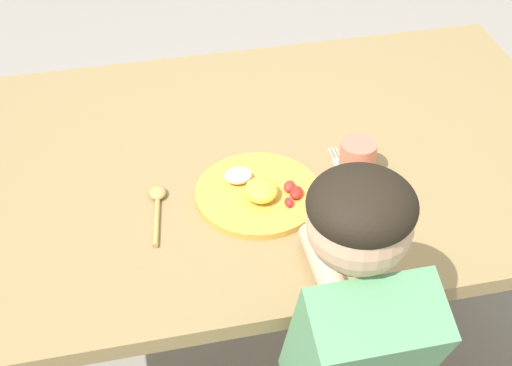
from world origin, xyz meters
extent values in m
plane|color=gray|center=(0.00, 0.00, 0.00)|extent=(8.00, 8.00, 0.00)
cube|color=olive|center=(0.00, 0.00, 0.71)|extent=(1.47, 0.95, 0.04)
cube|color=olive|center=(-0.65, 0.39, 0.35)|extent=(0.06, 0.06, 0.69)
cube|color=olive|center=(0.65, 0.39, 0.35)|extent=(0.06, 0.06, 0.69)
cylinder|color=gold|center=(-0.07, -0.14, 0.74)|extent=(0.27, 0.27, 0.02)
ellipsoid|color=yellow|center=(-0.06, -0.16, 0.76)|extent=(0.07, 0.07, 0.04)
ellipsoid|color=red|center=(-0.01, -0.20, 0.75)|extent=(0.02, 0.02, 0.02)
ellipsoid|color=red|center=(0.01, -0.17, 0.75)|extent=(0.04, 0.05, 0.02)
ellipsoid|color=red|center=(0.00, -0.15, 0.75)|extent=(0.04, 0.04, 0.02)
ellipsoid|color=silver|center=(-0.10, -0.10, 0.76)|extent=(0.06, 0.05, 0.03)
cube|color=silver|center=(0.14, -0.18, 0.73)|extent=(0.02, 0.14, 0.01)
cube|color=silver|center=(0.14, -0.08, 0.73)|extent=(0.03, 0.05, 0.01)
cylinder|color=silver|center=(0.15, -0.03, 0.73)|extent=(0.00, 0.04, 0.00)
cylinder|color=silver|center=(0.14, -0.03, 0.73)|extent=(0.00, 0.04, 0.00)
cylinder|color=silver|center=(0.13, -0.03, 0.73)|extent=(0.00, 0.04, 0.00)
cylinder|color=tan|center=(-0.29, -0.18, 0.73)|extent=(0.03, 0.14, 0.01)
ellipsoid|color=tan|center=(-0.28, -0.09, 0.74)|extent=(0.04, 0.05, 0.02)
cylinder|color=#D97058|center=(0.16, -0.11, 0.77)|extent=(0.08, 0.08, 0.08)
cube|color=#599966|center=(0.01, -0.59, 0.75)|extent=(0.21, 0.23, 0.38)
sphere|color=#D8A884|center=(0.01, -0.53, 1.00)|extent=(0.17, 0.17, 0.17)
ellipsoid|color=black|center=(0.01, -0.53, 1.03)|extent=(0.17, 0.17, 0.09)
cylinder|color=#D8A884|center=(0.01, -0.41, 0.76)|extent=(0.05, 0.24, 0.05)
camera|label=1|loc=(-0.33, -1.30, 1.77)|focal=51.90mm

